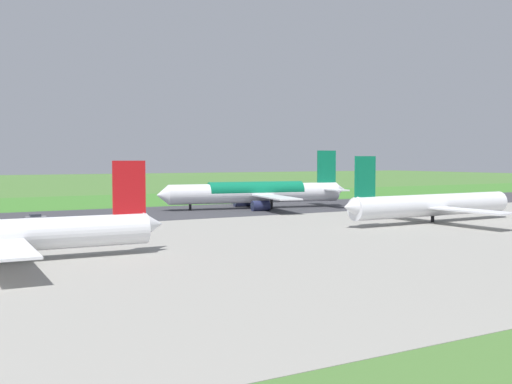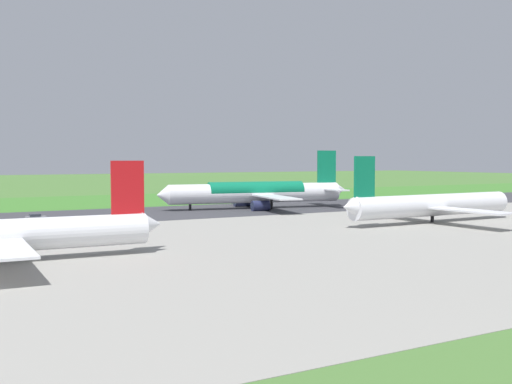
# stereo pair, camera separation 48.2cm
# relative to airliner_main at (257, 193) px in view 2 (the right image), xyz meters

# --- Properties ---
(ground_plane) EXTENTS (800.00, 800.00, 0.00)m
(ground_plane) POSITION_rel_airliner_main_xyz_m (-11.51, -0.06, -4.35)
(ground_plane) COLOR #477233
(runway_asphalt) EXTENTS (600.00, 37.96, 0.06)m
(runway_asphalt) POSITION_rel_airliner_main_xyz_m (-11.51, -0.06, -4.32)
(runway_asphalt) COLOR #38383D
(runway_asphalt) RESTS_ON ground
(apron_concrete) EXTENTS (440.00, 110.00, 0.05)m
(apron_concrete) POSITION_rel_airliner_main_xyz_m (-11.51, 55.51, -4.33)
(apron_concrete) COLOR gray
(apron_concrete) RESTS_ON ground
(grass_verge_foreground) EXTENTS (600.00, 80.00, 0.04)m
(grass_verge_foreground) POSITION_rel_airliner_main_xyz_m (-11.51, -40.36, -4.33)
(grass_verge_foreground) COLOR #3C782B
(grass_verge_foreground) RESTS_ON ground
(airliner_main) EXTENTS (53.99, 44.39, 15.88)m
(airliner_main) POSITION_rel_airliner_main_xyz_m (0.00, 0.00, 0.00)
(airliner_main) COLOR white
(airliner_main) RESTS_ON ground
(airliner_parked_mid) EXTENTS (47.79, 39.02, 13.97)m
(airliner_parked_mid) POSITION_rel_airliner_main_xyz_m (-14.35, 49.49, -0.54)
(airliner_parked_mid) COLOR white
(airliner_parked_mid) RESTS_ON ground
(service_truck_baggage) EXTENTS (6.19, 4.60, 2.65)m
(service_truck_baggage) POSITION_rel_airliner_main_xyz_m (-19.56, 30.86, -2.95)
(service_truck_baggage) COLOR silver
(service_truck_baggage) RESTS_ON ground
(service_car_followme) EXTENTS (4.24, 1.99, 1.62)m
(service_car_followme) POSITION_rel_airliner_main_xyz_m (58.11, 6.21, -3.51)
(service_car_followme) COLOR gray
(service_car_followme) RESTS_ON ground
(service_truck_fuel) EXTENTS (5.72, 5.66, 2.65)m
(service_truck_fuel) POSITION_rel_airliner_main_xyz_m (-37.30, 26.76, -2.95)
(service_truck_fuel) COLOR gray
(service_truck_fuel) RESTS_ON ground
(no_stopping_sign) EXTENTS (0.60, 0.10, 2.53)m
(no_stopping_sign) POSITION_rel_airliner_main_xyz_m (-29.20, -36.90, -2.85)
(no_stopping_sign) COLOR slate
(no_stopping_sign) RESTS_ON ground
(traffic_cone_orange) EXTENTS (0.40, 0.40, 0.55)m
(traffic_cone_orange) POSITION_rel_airliner_main_xyz_m (-22.18, -40.81, -4.08)
(traffic_cone_orange) COLOR orange
(traffic_cone_orange) RESTS_ON ground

